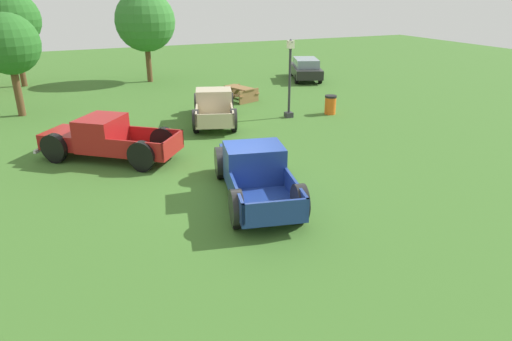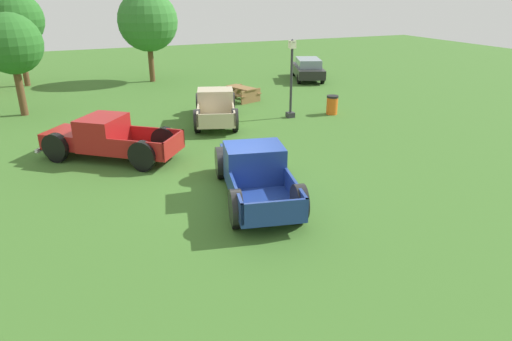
# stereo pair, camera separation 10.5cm
# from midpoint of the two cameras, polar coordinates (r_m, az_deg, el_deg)

# --- Properties ---
(ground_plane) EXTENTS (80.00, 80.00, 0.00)m
(ground_plane) POSITION_cam_midpoint_polar(r_m,az_deg,el_deg) (14.20, -2.38, -2.83)
(ground_plane) COLOR #3D6B28
(pickup_truck_foreground) EXTENTS (2.94, 5.45, 1.58)m
(pickup_truck_foreground) POSITION_cam_midpoint_polar(r_m,az_deg,el_deg) (13.90, -0.52, 0.01)
(pickup_truck_foreground) COLOR navy
(pickup_truck_foreground) RESTS_ON ground_plane
(pickup_truck_behind_left) EXTENTS (5.22, 4.63, 1.59)m
(pickup_truck_behind_left) POSITION_cam_midpoint_polar(r_m,az_deg,el_deg) (17.84, -19.05, 3.80)
(pickup_truck_behind_left) COLOR maroon
(pickup_truck_behind_left) RESTS_ON ground_plane
(pickup_truck_behind_right) EXTENTS (3.22, 5.27, 1.52)m
(pickup_truck_behind_right) POSITION_cam_midpoint_polar(r_m,az_deg,el_deg) (22.08, -5.43, 8.14)
(pickup_truck_behind_right) COLOR #C6B793
(pickup_truck_behind_right) RESTS_ON ground_plane
(sedan_distant_a) EXTENTS (3.23, 4.73, 1.46)m
(sedan_distant_a) POSITION_cam_midpoint_polar(r_m,az_deg,el_deg) (32.57, 6.15, 12.64)
(sedan_distant_a) COLOR black
(sedan_distant_a) RESTS_ON ground_plane
(lamp_post_near) EXTENTS (0.36, 0.36, 3.76)m
(lamp_post_near) POSITION_cam_midpoint_polar(r_m,az_deg,el_deg) (22.31, 4.12, 11.60)
(lamp_post_near) COLOR #2D2D33
(lamp_post_near) RESTS_ON ground_plane
(picnic_table) EXTENTS (2.00, 2.19, 0.78)m
(picnic_table) POSITION_cam_midpoint_polar(r_m,az_deg,el_deg) (26.11, -2.22, 9.84)
(picnic_table) COLOR olive
(picnic_table) RESTS_ON ground_plane
(trash_can) EXTENTS (0.59, 0.59, 0.95)m
(trash_can) POSITION_cam_midpoint_polar(r_m,az_deg,el_deg) (23.49, 9.20, 8.17)
(trash_can) COLOR orange
(trash_can) RESTS_ON ground_plane
(oak_tree_east) EXTENTS (3.91, 3.91, 5.92)m
(oak_tree_east) POSITION_cam_midpoint_polar(r_m,az_deg,el_deg) (32.15, -13.86, 17.75)
(oak_tree_east) COLOR brown
(oak_tree_east) RESTS_ON ground_plane
(oak_tree_west) EXTENTS (2.89, 2.89, 4.95)m
(oak_tree_west) POSITION_cam_midpoint_polar(r_m,az_deg,el_deg) (25.30, -28.78, 13.72)
(oak_tree_west) COLOR brown
(oak_tree_west) RESTS_ON ground_plane
(oak_tree_center) EXTENTS (3.40, 3.40, 5.87)m
(oak_tree_center) POSITION_cam_midpoint_polar(r_m,az_deg,el_deg) (33.40, -28.40, 16.34)
(oak_tree_center) COLOR brown
(oak_tree_center) RESTS_ON ground_plane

